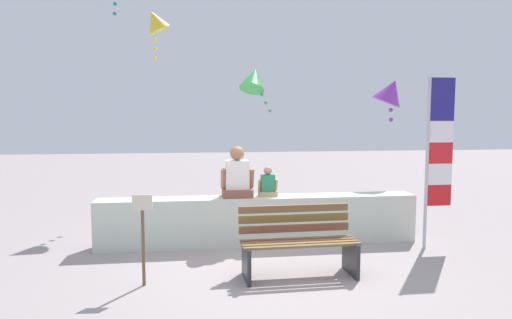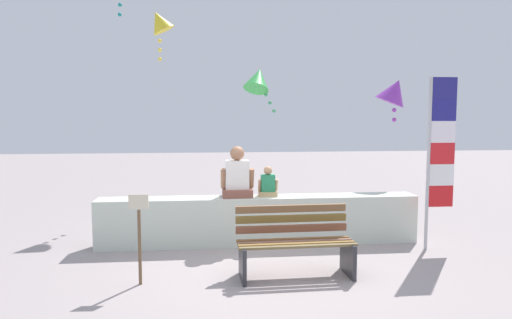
# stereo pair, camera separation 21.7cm
# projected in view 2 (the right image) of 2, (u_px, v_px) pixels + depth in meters

# --- Properties ---
(ground_plane) EXTENTS (40.00, 40.00, 0.00)m
(ground_plane) POSITION_uv_depth(u_px,v_px,m) (269.00, 268.00, 6.29)
(ground_plane) COLOR #9D908F
(seawall_ledge) EXTENTS (5.12, 0.47, 0.77)m
(seawall_ledge) POSITION_uv_depth(u_px,v_px,m) (259.00, 220.00, 7.47)
(seawall_ledge) COLOR silver
(seawall_ledge) RESTS_ON ground
(park_bench) EXTENTS (1.52, 0.65, 0.88)m
(park_bench) POSITION_uv_depth(u_px,v_px,m) (295.00, 244.00, 5.99)
(park_bench) COLOR brown
(park_bench) RESTS_ON ground
(person_adult) EXTENTS (0.53, 0.39, 0.81)m
(person_adult) POSITION_uv_depth(u_px,v_px,m) (237.00, 177.00, 7.40)
(person_adult) COLOR brown
(person_adult) RESTS_ON seawall_ledge
(person_child) EXTENTS (0.32, 0.23, 0.49)m
(person_child) POSITION_uv_depth(u_px,v_px,m) (268.00, 184.00, 7.47)
(person_child) COLOR tan
(person_child) RESTS_ON seawall_ledge
(flag_banner) EXTENTS (0.44, 0.05, 2.65)m
(flag_banner) POSITION_uv_depth(u_px,v_px,m) (438.00, 150.00, 7.05)
(flag_banner) COLOR #B7B7BC
(flag_banner) RESTS_ON ground
(kite_purple) EXTENTS (0.85, 0.77, 0.90)m
(kite_purple) POSITION_uv_depth(u_px,v_px,m) (394.00, 91.00, 8.79)
(kite_purple) COLOR purple
(kite_green) EXTENTS (0.88, 0.94, 1.12)m
(kite_green) POSITION_uv_depth(u_px,v_px,m) (258.00, 79.00, 10.51)
(kite_green) COLOR green
(kite_yellow) EXTENTS (0.64, 0.70, 1.04)m
(kite_yellow) POSITION_uv_depth(u_px,v_px,m) (160.00, 22.00, 9.56)
(kite_yellow) COLOR yellow
(sign_post) EXTENTS (0.24, 0.04, 1.12)m
(sign_post) POSITION_uv_depth(u_px,v_px,m) (139.00, 231.00, 5.64)
(sign_post) COLOR brown
(sign_post) RESTS_ON ground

